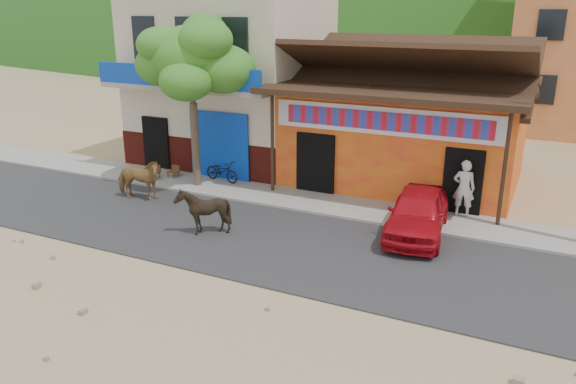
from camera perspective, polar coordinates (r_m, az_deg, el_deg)
name	(u,v)px	position (r m, az deg, el deg)	size (l,w,h in m)	color
ground	(220,278)	(14.09, -6.95, -8.69)	(120.00, 120.00, 0.00)	#9E825B
road	(267,241)	(16.03, -2.17, -4.98)	(60.00, 5.00, 0.04)	#28282B
sidewalk	(315,202)	(18.96, 2.74, -1.06)	(60.00, 2.00, 0.12)	gray
dance_club	(406,134)	(21.56, 11.94, 5.77)	(8.00, 6.00, 3.60)	orange
cafe_building	(233,77)	(24.12, -5.65, 11.50)	(7.00, 6.00, 7.00)	beige
tree	(193,103)	(20.20, -9.60, 8.89)	(3.00, 3.00, 6.00)	#2D721E
cow_tan	(138,179)	(19.76, -14.98, 1.27)	(0.78, 1.71, 1.45)	olive
cow_dark	(203,211)	(16.41, -8.64, -1.91)	(1.13, 1.27, 1.40)	black
red_car	(418,212)	(16.62, 13.02, -2.03)	(1.58, 3.94, 1.34)	red
scooter	(222,171)	(21.05, -6.74, 2.12)	(0.52, 1.49, 0.78)	black
pedestrian	(464,188)	(18.14, 17.43, 0.37)	(0.66, 0.43, 1.80)	silver
cafe_chair_left	(152,166)	(21.81, -13.65, 2.55)	(0.45, 0.45, 0.97)	#52341B
cafe_chair_right	(173,167)	(21.91, -11.61, 2.54)	(0.37, 0.37, 0.80)	#513A1B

